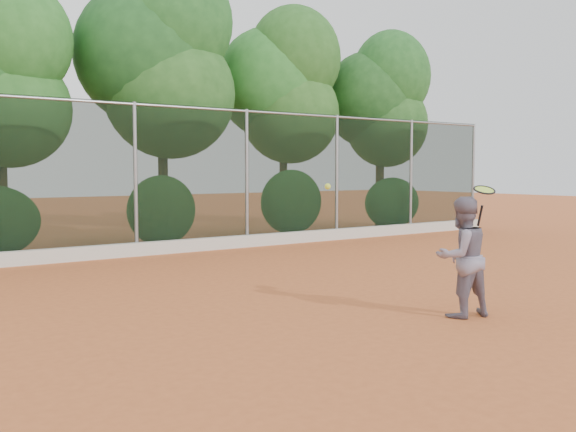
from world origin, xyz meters
TOP-DOWN VIEW (x-y plane):
  - ground at (0.00, 0.00)m, footprint 80.00×80.00m
  - concrete_curb at (0.00, 6.82)m, footprint 24.00×0.20m
  - tennis_player at (1.08, -1.46)m, footprint 0.88×0.75m
  - chainlink_fence at (-0.00, 7.00)m, footprint 24.09×0.09m
  - foliage_backdrop at (-0.55, 8.98)m, footprint 23.70×3.63m
  - tennis_racket at (1.42, -1.53)m, footprint 0.39×0.38m
  - tennis_ball_in_flight at (-0.93, -1.10)m, footprint 0.07×0.07m

SIDE VIEW (x-z plane):
  - ground at x=0.00m, z-range 0.00..0.00m
  - concrete_curb at x=0.00m, z-range 0.00..0.30m
  - tennis_player at x=1.08m, z-range 0.00..1.61m
  - tennis_racket at x=1.42m, z-range 1.37..1.93m
  - tennis_ball_in_flight at x=-0.93m, z-range 1.73..1.80m
  - chainlink_fence at x=0.00m, z-range 0.11..3.61m
  - foliage_backdrop at x=-0.55m, z-range 0.63..8.18m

